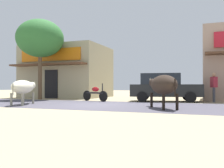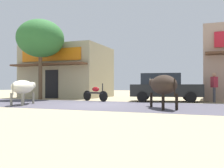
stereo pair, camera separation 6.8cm
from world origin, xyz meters
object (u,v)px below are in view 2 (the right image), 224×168
at_px(parked_hatchback_car, 164,87).
at_px(pedestrian_by_shop, 214,85).
at_px(parked_motorcycle, 95,93).
at_px(cow_near_brown, 24,87).
at_px(cow_far_dark, 163,85).
at_px(roadside_tree, 40,39).

bearing_deg(parked_hatchback_car, pedestrian_by_shop, 3.09).
distance_m(parked_motorcycle, cow_near_brown, 4.40).
bearing_deg(pedestrian_by_shop, cow_far_dark, -112.66).
bearing_deg(parked_motorcycle, cow_near_brown, -117.67).
height_order(parked_motorcycle, pedestrian_by_shop, pedestrian_by_shop).
xyz_separation_m(cow_near_brown, pedestrian_by_shop, (8.68, 5.20, 0.11)).
relative_size(roadside_tree, cow_near_brown, 1.98).
xyz_separation_m(parked_hatchback_car, pedestrian_by_shop, (2.72, 0.15, 0.12)).
height_order(roadside_tree, pedestrian_by_shop, roadside_tree).
bearing_deg(parked_motorcycle, cow_far_dark, -37.52).
height_order(parked_motorcycle, cow_near_brown, cow_near_brown).
xyz_separation_m(parked_hatchback_car, cow_far_dark, (0.69, -4.71, 0.10)).
height_order(parked_hatchback_car, parked_motorcycle, parked_hatchback_car).
distance_m(parked_hatchback_car, pedestrian_by_shop, 2.73).
height_order(cow_near_brown, cow_far_dark, cow_far_dark).
bearing_deg(pedestrian_by_shop, parked_hatchback_car, -176.91).
height_order(parked_hatchback_car, cow_near_brown, parked_hatchback_car).
relative_size(roadside_tree, parked_hatchback_car, 1.28).
xyz_separation_m(roadside_tree, parked_motorcycle, (4.36, -0.49, -3.67)).
relative_size(parked_hatchback_car, cow_far_dark, 1.68).
bearing_deg(pedestrian_by_shop, cow_near_brown, -149.10).
distance_m(roadside_tree, parked_motorcycle, 5.73).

